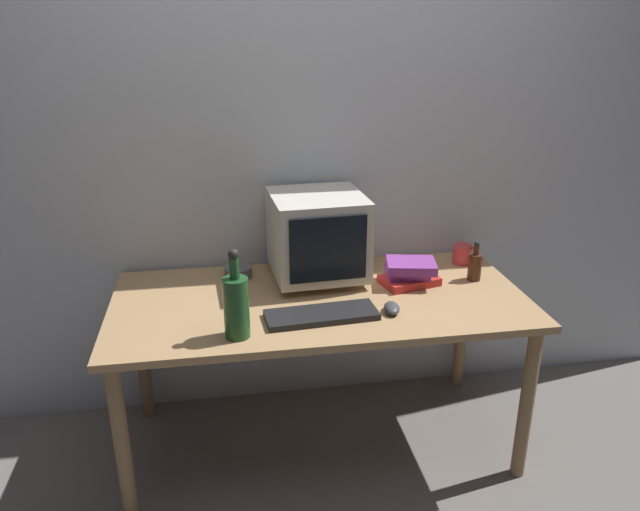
{
  "coord_description": "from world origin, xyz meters",
  "views": [
    {
      "loc": [
        -0.37,
        -2.2,
        1.75
      ],
      "look_at": [
        0.0,
        0.0,
        0.89
      ],
      "focal_mm": 34.3,
      "sensor_mm": 36.0,
      "label": 1
    }
  ],
  "objects_px": {
    "bottle_tall": "(236,305)",
    "cd_spindle": "(238,271)",
    "keyboard": "(322,315)",
    "book_stack": "(409,273)",
    "crt_monitor": "(317,236)",
    "mug": "(462,254)",
    "bottle_short": "(475,266)",
    "computer_mouse": "(392,308)"
  },
  "relations": [
    {
      "from": "bottle_tall",
      "to": "cd_spindle",
      "type": "distance_m",
      "value": 0.55
    },
    {
      "from": "keyboard",
      "to": "bottle_tall",
      "type": "xyz_separation_m",
      "value": [
        -0.32,
        -0.09,
        0.11
      ]
    },
    {
      "from": "keyboard",
      "to": "book_stack",
      "type": "bearing_deg",
      "value": 26.56
    },
    {
      "from": "keyboard",
      "to": "crt_monitor",
      "type": "bearing_deg",
      "value": 78.61
    },
    {
      "from": "keyboard",
      "to": "bottle_tall",
      "type": "relative_size",
      "value": 1.28
    },
    {
      "from": "book_stack",
      "to": "mug",
      "type": "height_order",
      "value": "book_stack"
    },
    {
      "from": "bottle_tall",
      "to": "bottle_short",
      "type": "relative_size",
      "value": 1.88
    },
    {
      "from": "bottle_tall",
      "to": "book_stack",
      "type": "distance_m",
      "value": 0.81
    },
    {
      "from": "mug",
      "to": "keyboard",
      "type": "bearing_deg",
      "value": -148.99
    },
    {
      "from": "crt_monitor",
      "to": "mug",
      "type": "distance_m",
      "value": 0.7
    },
    {
      "from": "keyboard",
      "to": "cd_spindle",
      "type": "distance_m",
      "value": 0.54
    },
    {
      "from": "cd_spindle",
      "to": "keyboard",
      "type": "bearing_deg",
      "value": -57.15
    },
    {
      "from": "crt_monitor",
      "to": "cd_spindle",
      "type": "relative_size",
      "value": 3.41
    },
    {
      "from": "book_stack",
      "to": "bottle_tall",
      "type": "bearing_deg",
      "value": -155.03
    },
    {
      "from": "bottle_tall",
      "to": "computer_mouse",
      "type": "bearing_deg",
      "value": 8.88
    },
    {
      "from": "keyboard",
      "to": "computer_mouse",
      "type": "relative_size",
      "value": 4.2
    },
    {
      "from": "book_stack",
      "to": "cd_spindle",
      "type": "distance_m",
      "value": 0.74
    },
    {
      "from": "keyboard",
      "to": "cd_spindle",
      "type": "xyz_separation_m",
      "value": [
        -0.29,
        0.45,
        0.01
      ]
    },
    {
      "from": "bottle_tall",
      "to": "mug",
      "type": "distance_m",
      "value": 1.17
    },
    {
      "from": "crt_monitor",
      "to": "cd_spindle",
      "type": "bearing_deg",
      "value": 167.89
    },
    {
      "from": "cd_spindle",
      "to": "crt_monitor",
      "type": "bearing_deg",
      "value": -12.11
    },
    {
      "from": "computer_mouse",
      "to": "bottle_short",
      "type": "distance_m",
      "value": 0.5
    },
    {
      "from": "bottle_tall",
      "to": "bottle_short",
      "type": "xyz_separation_m",
      "value": [
        1.02,
        0.34,
        -0.06
      ]
    },
    {
      "from": "keyboard",
      "to": "mug",
      "type": "bearing_deg",
      "value": 26.64
    },
    {
      "from": "computer_mouse",
      "to": "mug",
      "type": "relative_size",
      "value": 0.83
    },
    {
      "from": "bottle_short",
      "to": "keyboard",
      "type": "bearing_deg",
      "value": -160.66
    },
    {
      "from": "mug",
      "to": "cd_spindle",
      "type": "height_order",
      "value": "mug"
    },
    {
      "from": "bottle_tall",
      "to": "cd_spindle",
      "type": "xyz_separation_m",
      "value": [
        0.02,
        0.54,
        -0.1
      ]
    },
    {
      "from": "computer_mouse",
      "to": "book_stack",
      "type": "relative_size",
      "value": 0.38
    },
    {
      "from": "cd_spindle",
      "to": "bottle_tall",
      "type": "bearing_deg",
      "value": -92.61
    },
    {
      "from": "crt_monitor",
      "to": "bottle_tall",
      "type": "height_order",
      "value": "crt_monitor"
    },
    {
      "from": "book_stack",
      "to": "mug",
      "type": "distance_m",
      "value": 0.36
    },
    {
      "from": "mug",
      "to": "cd_spindle",
      "type": "bearing_deg",
      "value": 179.23
    },
    {
      "from": "bottle_short",
      "to": "mug",
      "type": "relative_size",
      "value": 1.46
    },
    {
      "from": "computer_mouse",
      "to": "cd_spindle",
      "type": "xyz_separation_m",
      "value": [
        -0.56,
        0.45,
        0.0
      ]
    },
    {
      "from": "crt_monitor",
      "to": "book_stack",
      "type": "bearing_deg",
      "value": -19.06
    },
    {
      "from": "bottle_tall",
      "to": "cd_spindle",
      "type": "height_order",
      "value": "bottle_tall"
    },
    {
      "from": "computer_mouse",
      "to": "cd_spindle",
      "type": "bearing_deg",
      "value": 149.82
    },
    {
      "from": "computer_mouse",
      "to": "bottle_tall",
      "type": "distance_m",
      "value": 0.6
    },
    {
      "from": "bottle_tall",
      "to": "book_stack",
      "type": "height_order",
      "value": "bottle_tall"
    },
    {
      "from": "bottle_tall",
      "to": "cd_spindle",
      "type": "relative_size",
      "value": 2.74
    },
    {
      "from": "crt_monitor",
      "to": "computer_mouse",
      "type": "relative_size",
      "value": 4.09
    }
  ]
}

